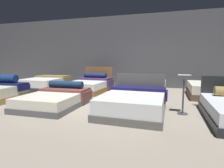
# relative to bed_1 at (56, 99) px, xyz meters

# --- Properties ---
(ground_plane) EXTENTS (18.00, 18.00, 0.02)m
(ground_plane) POSITION_rel_bed_1_xyz_m (1.10, 0.93, -0.22)
(ground_plane) COLOR gray
(showroom_back_wall) EXTENTS (18.00, 0.06, 3.50)m
(showroom_back_wall) POSITION_rel_bed_1_xyz_m (1.10, 4.53, 1.54)
(showroom_back_wall) COLOR #47474C
(showroom_back_wall) RESTS_ON ground_plane
(bed_1) EXTENTS (1.53, 1.98, 0.66)m
(bed_1) POSITION_rel_bed_1_xyz_m (0.00, 0.00, 0.00)
(bed_1) COLOR #4F4F54
(bed_1) RESTS_ON ground_plane
(bed_2) EXTENTS (1.60, 2.06, 0.90)m
(bed_2) POSITION_rel_bed_1_xyz_m (2.23, -0.01, 0.04)
(bed_2) COLOR #575652
(bed_2) RESTS_ON ground_plane
(bed_4) EXTENTS (1.71, 2.24, 0.56)m
(bed_4) POSITION_rel_bed_1_xyz_m (-2.31, 2.68, 0.05)
(bed_4) COLOR #2D2732
(bed_4) RESTS_ON ground_plane
(bed_5) EXTENTS (1.60, 2.18, 1.01)m
(bed_5) POSITION_rel_bed_1_xyz_m (-0.09, 2.67, 0.05)
(bed_5) COLOR brown
(bed_5) RESTS_ON ground_plane
(bed_6) EXTENTS (1.54, 2.14, 0.49)m
(bed_6) POSITION_rel_bed_1_xyz_m (2.29, 2.56, 0.03)
(bed_6) COLOR #515154
(bed_6) RESTS_ON ground_plane
(bed_7) EXTENTS (1.53, 2.00, 0.49)m
(bed_7) POSITION_rel_bed_1_xyz_m (4.54, 2.65, 0.03)
(bed_7) COLOR brown
(bed_7) RESTS_ON ground_plane
(price_sign) EXTENTS (0.28, 0.24, 0.95)m
(price_sign) POSITION_rel_bed_1_xyz_m (3.39, 0.16, 0.15)
(price_sign) COLOR #3F3F44
(price_sign) RESTS_ON ground_plane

